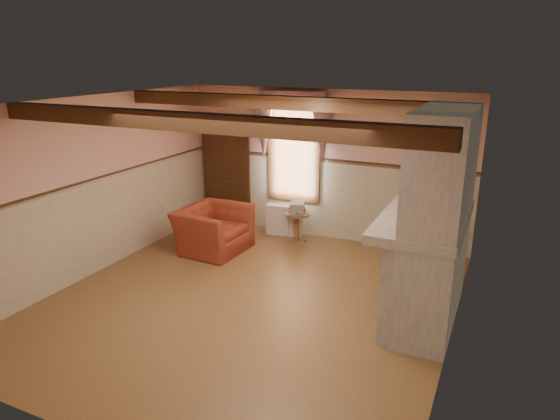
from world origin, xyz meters
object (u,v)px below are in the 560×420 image
at_px(side_table, 297,227).
at_px(radiator, 284,220).
at_px(mantel_clock, 434,193).
at_px(oil_lamp, 432,194).
at_px(armchair, 213,229).
at_px(bowl, 428,207).

distance_m(side_table, radiator, 0.40).
bearing_deg(mantel_clock, oil_lamp, -90.00).
distance_m(armchair, bowl, 3.94).
bearing_deg(mantel_clock, bowl, -90.00).
xyz_separation_m(armchair, oil_lamp, (3.74, -0.25, 1.17)).
xyz_separation_m(armchair, bowl, (3.74, -0.60, 1.07)).
distance_m(bowl, oil_lamp, 0.37).
xyz_separation_m(bowl, oil_lamp, (0.00, 0.35, 0.10)).
bearing_deg(side_table, mantel_clock, -23.38).
distance_m(armchair, mantel_clock, 3.91).
distance_m(radiator, mantel_clock, 3.42).
height_order(armchair, bowl, bowl).
bearing_deg(armchair, side_table, -44.78).
height_order(radiator, oil_lamp, oil_lamp).
height_order(armchair, mantel_clock, mantel_clock).
xyz_separation_m(radiator, mantel_clock, (2.92, -1.30, 1.22)).
relative_size(side_table, radiator, 0.79).
xyz_separation_m(bowl, mantel_clock, (0.00, 0.56, 0.06)).
distance_m(radiator, oil_lamp, 3.52).
distance_m(armchair, side_table, 1.60).
relative_size(armchair, side_table, 2.20).
bearing_deg(mantel_clock, side_table, 156.62).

